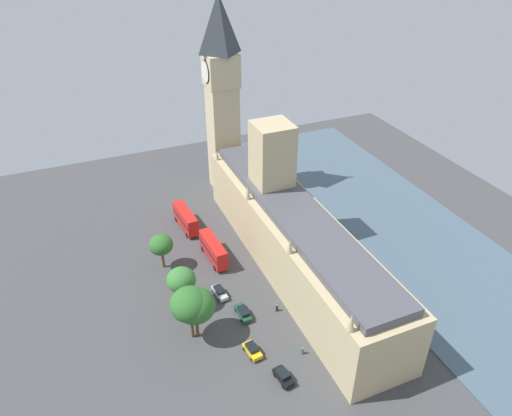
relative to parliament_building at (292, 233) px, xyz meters
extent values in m
plane|color=#424244|center=(1.99, 1.38, -7.87)|extent=(135.62, 135.62, 0.00)
cube|color=#475B6B|center=(-28.84, 1.38, -7.75)|extent=(33.99, 122.05, 0.25)
cube|color=tan|center=(-0.01, 1.38, -1.42)|extent=(13.49, 65.62, 12.91)
cube|color=tan|center=(-0.01, -10.43, 6.06)|extent=(7.71, 7.71, 27.87)
cube|color=#4C4C54|center=(-0.01, 1.38, 5.84)|extent=(10.25, 62.99, 1.60)
cone|color=tan|center=(6.34, -28.15, 6.12)|extent=(1.20, 1.20, 2.16)
cone|color=tan|center=(6.34, -8.46, 6.58)|extent=(1.20, 1.20, 3.08)
cone|color=tan|center=(6.34, 11.22, 6.52)|extent=(1.20, 1.20, 2.96)
cone|color=tan|center=(6.34, 30.91, 6.64)|extent=(1.20, 1.20, 3.20)
cube|color=#CCBA8E|center=(1.58, -36.76, 6.07)|extent=(6.81, 6.81, 27.88)
cube|color=#CCBA8E|center=(1.58, -36.76, 23.86)|extent=(7.49, 7.49, 7.70)
cylinder|color=silver|center=(5.47, -36.76, 23.86)|extent=(0.25, 5.17, 5.17)
torus|color=black|center=(5.47, -36.76, 23.86)|extent=(0.24, 5.41, 5.41)
cylinder|color=silver|center=(1.58, -40.65, 23.86)|extent=(5.17, 0.25, 5.17)
torus|color=black|center=(1.58, -40.65, 23.86)|extent=(5.41, 0.24, 5.41)
pyramid|color=#2D3338|center=(1.58, -36.76, 34.34)|extent=(7.49, 7.49, 13.26)
cube|color=red|center=(16.92, -21.59, -5.22)|extent=(3.40, 10.68, 4.20)
cube|color=black|center=(16.92, -21.59, -5.14)|extent=(3.43, 10.28, 0.70)
cylinder|color=black|center=(15.46, -18.02, -7.32)|extent=(0.44, 1.13, 1.10)
cylinder|color=black|center=(17.75, -17.82, -7.32)|extent=(0.44, 1.13, 1.10)
cylinder|color=black|center=(16.09, -25.35, -7.32)|extent=(0.44, 1.13, 1.10)
cylinder|color=black|center=(18.39, -25.15, -7.32)|extent=(0.44, 1.13, 1.10)
cube|color=red|center=(14.67, -7.83, -5.22)|extent=(3.12, 10.63, 4.20)
cube|color=black|center=(14.67, -7.83, -5.14)|extent=(3.15, 10.23, 0.70)
cylinder|color=black|center=(13.31, -4.23, -7.32)|extent=(0.41, 1.12, 1.10)
cylinder|color=black|center=(15.60, -4.09, -7.32)|extent=(0.41, 1.12, 1.10)
cylinder|color=black|center=(13.74, -11.56, -7.32)|extent=(0.41, 1.12, 1.10)
cylinder|color=black|center=(16.04, -11.43, -7.32)|extent=(0.41, 1.12, 1.10)
cube|color=#B7B7BC|center=(17.25, 3.49, -7.16)|extent=(2.17, 4.63, 0.75)
cube|color=black|center=(17.27, 3.27, -6.46)|extent=(1.69, 2.64, 0.65)
cylinder|color=black|center=(16.32, 4.84, -7.53)|extent=(0.32, 0.70, 0.68)
cylinder|color=black|center=(17.88, 5.00, -7.53)|extent=(0.32, 0.70, 0.68)
cylinder|color=black|center=(16.62, 1.99, -7.53)|extent=(0.32, 0.70, 0.68)
cylinder|color=black|center=(18.17, 2.15, -7.53)|extent=(0.32, 0.70, 0.68)
cube|color=#19472D|center=(15.04, 10.30, -7.16)|extent=(1.88, 4.79, 0.75)
cube|color=black|center=(15.03, 10.54, -6.46)|extent=(1.56, 2.69, 0.65)
cylinder|color=black|center=(15.89, 8.79, -7.53)|extent=(0.26, 0.68, 0.68)
cylinder|color=black|center=(14.24, 8.77, -7.53)|extent=(0.26, 0.68, 0.68)
cylinder|color=black|center=(15.83, 11.84, -7.53)|extent=(0.26, 0.68, 0.68)
cylinder|color=black|center=(14.19, 11.81, -7.53)|extent=(0.26, 0.68, 0.68)
cube|color=gold|center=(16.83, 19.20, -7.16)|extent=(2.34, 4.20, 0.75)
cube|color=black|center=(16.85, 19.01, -6.46)|extent=(1.82, 2.42, 0.65)
cylinder|color=black|center=(15.83, 20.37, -7.53)|extent=(0.33, 0.71, 0.68)
cylinder|color=black|center=(17.50, 20.58, -7.53)|extent=(0.33, 0.71, 0.68)
cylinder|color=black|center=(16.15, 17.83, -7.53)|extent=(0.33, 0.71, 0.68)
cylinder|color=black|center=(17.82, 18.04, -7.53)|extent=(0.33, 0.71, 0.68)
cube|color=black|center=(14.25, 26.08, -7.16)|extent=(2.36, 4.26, 0.75)
cube|color=black|center=(14.28, 25.88, -6.46)|extent=(1.84, 2.45, 0.65)
cylinder|color=black|center=(13.24, 27.26, -7.53)|extent=(0.33, 0.71, 0.68)
cylinder|color=black|center=(14.94, 27.47, -7.53)|extent=(0.33, 0.71, 0.68)
cylinder|color=black|center=(13.57, 24.69, -7.53)|extent=(0.33, 0.71, 0.68)
cylinder|color=black|center=(15.26, 24.90, -7.53)|extent=(0.33, 0.71, 0.68)
cylinder|color=black|center=(8.69, 11.62, -7.21)|extent=(0.58, 0.58, 1.32)
sphere|color=tan|center=(8.69, 11.62, -6.43)|extent=(0.25, 0.25, 0.25)
cube|color=gray|center=(8.57, 11.37, -7.15)|extent=(0.32, 0.22, 0.24)
cylinder|color=#336B60|center=(8.92, 22.53, -7.24)|extent=(0.56, 0.56, 1.27)
sphere|color=tan|center=(8.92, 22.53, -6.48)|extent=(0.24, 0.24, 0.24)
cube|color=navy|center=(9.03, 22.29, -7.18)|extent=(0.31, 0.21, 0.23)
cylinder|color=brown|center=(24.48, 3.50, -5.62)|extent=(0.56, 0.56, 4.50)
ellipsoid|color=#387533|center=(24.48, 3.50, -1.33)|extent=(5.43, 5.43, 4.62)
cylinder|color=brown|center=(25.26, -9.46, -5.90)|extent=(0.56, 0.56, 3.95)
ellipsoid|color=#2D6628|center=(25.26, -9.46, -2.07)|extent=(4.96, 4.96, 4.21)
cylinder|color=brown|center=(25.08, 11.53, -5.23)|extent=(0.56, 0.56, 5.28)
ellipsoid|color=#2D6628|center=(25.08, 11.53, -0.03)|extent=(6.84, 6.84, 5.81)
cylinder|color=brown|center=(24.20, 11.58, -5.56)|extent=(0.56, 0.56, 4.63)
ellipsoid|color=#2D6628|center=(24.20, 11.58, -0.60)|extent=(7.04, 7.04, 5.99)
cylinder|color=black|center=(24.28, 4.89, -5.13)|extent=(0.18, 0.18, 5.48)
sphere|color=#F2EAC6|center=(24.28, 4.89, -2.11)|extent=(0.56, 0.56, 0.56)
camera|label=1|loc=(37.61, 69.98, 57.00)|focal=33.34mm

